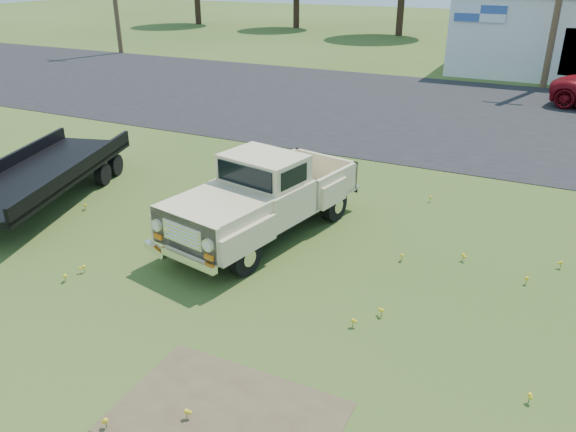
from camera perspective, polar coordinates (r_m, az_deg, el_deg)
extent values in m
plane|color=#354C18|center=(10.71, -4.71, -7.03)|extent=(140.00, 140.00, 0.00)
cube|color=black|center=(23.96, 13.87, 10.31)|extent=(90.00, 14.00, 0.02)
cube|color=#4E4029|center=(8.05, -6.25, -19.60)|extent=(3.00, 2.00, 0.01)
cube|color=#4E4029|center=(14.30, -4.62, 1.43)|extent=(2.20, 1.60, 0.01)
cube|color=silver|center=(31.14, 18.93, 18.88)|extent=(2.50, 0.08, 0.80)
cylinder|color=#331F17|center=(58.07, -9.19, 20.47)|extent=(0.56, 0.56, 3.60)
cylinder|color=#331F17|center=(53.99, 0.85, 20.28)|extent=(0.56, 0.56, 3.24)
cylinder|color=#331F17|center=(49.13, 11.36, 19.84)|extent=(0.56, 0.56, 3.96)
cylinder|color=#331F17|center=(48.53, 23.72, 18.21)|extent=(0.56, 0.56, 3.78)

